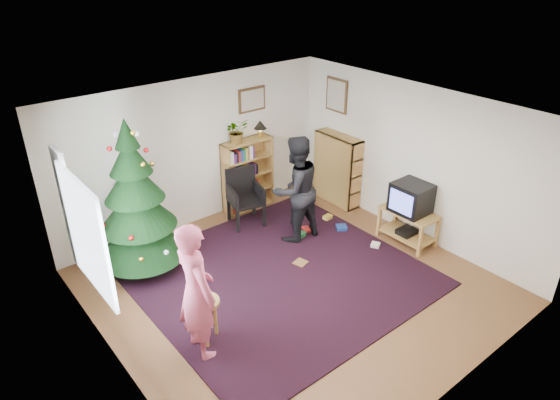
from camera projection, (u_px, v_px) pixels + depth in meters
floor at (293, 286)px, 7.11m from camera, size 5.00×5.00×0.00m
ceiling at (295, 117)px, 5.95m from camera, size 5.00×5.00×0.00m
wall_back at (196, 153)px, 8.25m from camera, size 5.00×0.02×2.50m
wall_front at (462, 304)px, 4.81m from camera, size 5.00×0.02×2.50m
wall_left at (109, 281)px, 5.13m from camera, size 0.02×5.00×2.50m
wall_right at (413, 162)px, 7.93m from camera, size 0.02×5.00×2.50m
rug at (279, 275)px, 7.31m from camera, size 3.80×3.60×0.02m
window_pane at (87, 236)px, 5.45m from camera, size 0.04×1.20×1.40m
curtain at (69, 211)px, 5.95m from camera, size 0.06×0.35×1.60m
picture_back at (252, 100)px, 8.56m from camera, size 0.55×0.03×0.42m
picture_right at (337, 95)px, 8.80m from camera, size 0.03×0.50×0.60m
christmas_tree at (137, 210)px, 7.06m from camera, size 1.29×1.29×2.34m
bookshelf_back at (248, 174)px, 8.93m from camera, size 0.95×0.30×1.30m
bookshelf_right at (337, 168)px, 9.14m from camera, size 0.30×0.95×1.30m
tv_stand at (408, 224)px, 8.03m from camera, size 0.49×0.88×0.55m
crt_tv at (411, 198)px, 7.81m from camera, size 0.51×0.55×0.48m
armchair at (242, 194)px, 8.51m from camera, size 0.65×0.66×0.97m
stool at (205, 310)px, 5.93m from camera, size 0.36×0.36×0.60m
person_standing at (196, 291)px, 5.60m from camera, size 0.44×0.65×1.74m
person_by_chair at (295, 189)px, 7.87m from camera, size 0.88×0.70×1.77m
potted_plant at (237, 131)px, 8.42m from camera, size 0.42×0.38×0.43m
table_lamp at (260, 126)px, 8.71m from camera, size 0.22×0.22×0.30m
floor_clutter at (325, 235)px, 8.24m from camera, size 1.47×1.33×0.08m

